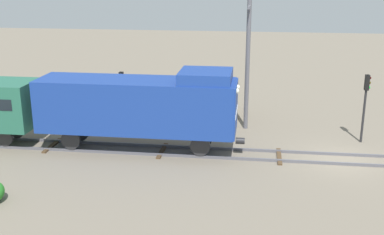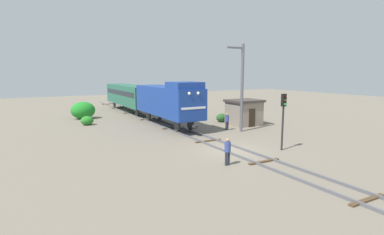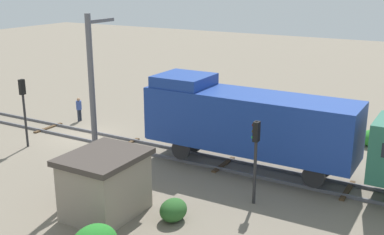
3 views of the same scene
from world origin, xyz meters
name	(u,v)px [view 2 (image 2 of 3)]	position (x,y,z in m)	size (l,w,h in m)	color
ground_plane	(232,150)	(0.00, 0.00, 0.00)	(118.87, 118.87, 0.00)	#756B5B
railway_track	(232,149)	(0.00, 0.00, 0.07)	(2.40, 79.25, 0.16)	#595960
locomotive	(168,100)	(0.00, 11.10, 2.77)	(2.90, 11.60, 4.60)	navy
passenger_car_leading	(129,94)	(0.00, 24.43, 2.52)	(2.84, 14.00, 3.66)	#26604C
traffic_signal_near	(283,111)	(3.20, -1.69, 2.87)	(0.32, 0.34, 4.13)	#262628
traffic_signal_mid	(188,98)	(3.40, 13.11, 2.70)	(0.32, 0.34, 3.86)	#262628
worker_near_track	(228,149)	(-2.40, -2.68, 1.00)	(0.38, 0.38, 1.70)	#262B38
worker_by_signal	(227,120)	(4.20, 6.51, 1.00)	(0.38, 0.38, 1.70)	#262B38
catenary_mast	(242,86)	(4.94, 5.31, 4.37)	(1.94, 0.28, 8.25)	#595960
relay_hut	(244,112)	(7.50, 7.99, 1.39)	(3.50, 2.90, 2.74)	gray
bush_near	(83,110)	(-6.87, 20.98, 1.04)	(2.86, 2.34, 2.08)	#208226
bush_mid	(222,118)	(6.58, 10.83, 0.48)	(1.32, 1.08, 0.96)	#295926
bush_far	(253,115)	(10.54, 9.99, 0.68)	(1.87, 1.53, 1.36)	#247626
bush_back	(87,121)	(-7.28, 16.18, 0.49)	(1.34, 1.10, 0.98)	#287D26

